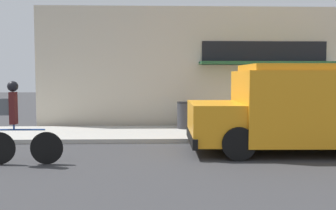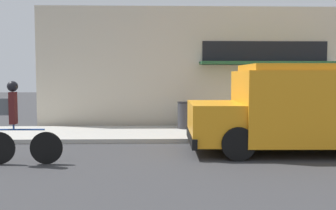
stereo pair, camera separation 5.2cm
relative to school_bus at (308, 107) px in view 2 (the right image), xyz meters
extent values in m
plane|color=#38383A|center=(0.75, 1.28, -1.13)|extent=(70.00, 70.00, 0.00)
cube|color=#ADAAA3|center=(0.75, 2.75, -1.07)|extent=(28.00, 2.94, 0.13)
cube|color=beige|center=(0.75, 4.57, 1.06)|extent=(17.61, 0.18, 4.37)
cube|color=black|center=(0.13, 4.46, 1.58)|extent=(4.51, 0.05, 0.85)
cube|color=#235633|center=(0.13, 4.05, 1.22)|extent=(4.74, 0.86, 0.10)
cube|color=orange|center=(0.34, -0.01, 0.01)|extent=(4.18, 2.44, 1.75)
cube|color=orange|center=(-2.33, 0.05, -0.38)|extent=(1.26, 2.19, 0.96)
cube|color=orange|center=(0.34, -0.01, 0.97)|extent=(3.85, 2.25, 0.16)
cube|color=black|center=(-2.90, 0.06, -0.76)|extent=(0.17, 2.31, 0.24)
cube|color=red|center=(-0.76, 1.44, 0.10)|extent=(0.03, 0.44, 0.44)
cylinder|color=black|center=(-1.90, 1.06, -0.75)|extent=(0.77, 0.28, 0.76)
cylinder|color=black|center=(-1.95, -0.97, -0.75)|extent=(0.77, 0.28, 0.76)
cylinder|color=black|center=(-6.14, -1.23, -0.78)|extent=(0.70, 0.05, 0.70)
cylinder|color=#234793|center=(-6.64, -1.22, -0.38)|extent=(0.96, 0.05, 0.04)
cylinder|color=#234793|center=(-6.82, -1.22, -0.32)|extent=(0.04, 0.04, 0.12)
cube|color=#561E1E|center=(-6.82, -1.22, 0.08)|extent=(0.12, 0.20, 0.69)
sphere|color=black|center=(-6.82, -1.22, 0.54)|extent=(0.23, 0.23, 0.23)
cube|color=#565B60|center=(-7.01, -1.22, 0.11)|extent=(0.26, 0.14, 0.36)
cylinder|color=#38383D|center=(-2.80, 3.49, -0.57)|extent=(0.53, 0.53, 0.86)
cylinder|color=black|center=(-2.80, 3.49, -0.12)|extent=(0.54, 0.54, 0.04)
camera|label=1|loc=(-3.81, -9.63, 0.76)|focal=42.00mm
camera|label=2|loc=(-3.76, -9.63, 0.76)|focal=42.00mm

